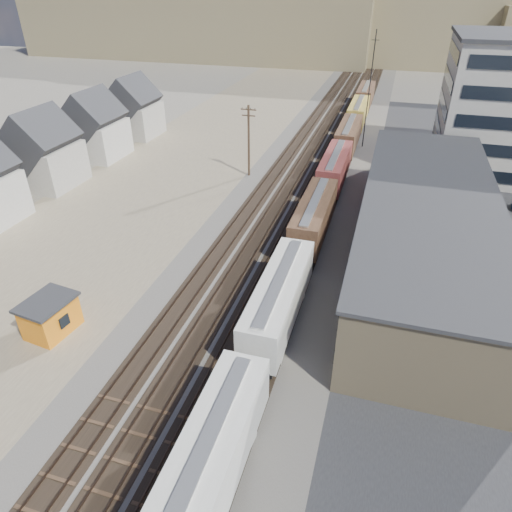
# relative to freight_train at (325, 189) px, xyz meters

# --- Properties ---
(ground) EXTENTS (300.00, 300.00, 0.00)m
(ground) POSITION_rel_freight_train_xyz_m (-3.80, -33.66, -2.79)
(ground) COLOR #6B6356
(ground) RESTS_ON ground
(ballast_bed) EXTENTS (18.00, 200.00, 0.06)m
(ballast_bed) POSITION_rel_freight_train_xyz_m (-3.80, 16.34, -2.76)
(ballast_bed) COLOR #4C4742
(ballast_bed) RESTS_ON ground
(dirt_yard) EXTENTS (24.00, 180.00, 0.03)m
(dirt_yard) POSITION_rel_freight_train_xyz_m (-23.80, 6.34, -2.78)
(dirt_yard) COLOR #74644F
(dirt_yard) RESTS_ON ground
(asphalt_lot) EXTENTS (26.00, 120.00, 0.04)m
(asphalt_lot) POSITION_rel_freight_train_xyz_m (18.20, 1.34, -2.77)
(asphalt_lot) COLOR #232326
(asphalt_lot) RESTS_ON ground
(rail_tracks) EXTENTS (11.40, 200.00, 0.24)m
(rail_tracks) POSITION_rel_freight_train_xyz_m (-4.35, 16.34, -2.68)
(rail_tracks) COLOR black
(rail_tracks) RESTS_ON ground
(freight_train) EXTENTS (3.00, 119.74, 4.46)m
(freight_train) POSITION_rel_freight_train_xyz_m (0.00, 0.00, 0.00)
(freight_train) COLOR black
(freight_train) RESTS_ON ground
(warehouse) EXTENTS (12.40, 40.40, 7.25)m
(warehouse) POSITION_rel_freight_train_xyz_m (11.18, -8.66, 0.86)
(warehouse) COLOR tan
(warehouse) RESTS_ON ground
(utility_pole_north) EXTENTS (2.20, 0.32, 10.00)m
(utility_pole_north) POSITION_rel_freight_train_xyz_m (-12.30, 8.34, 2.50)
(utility_pole_north) COLOR #382619
(utility_pole_north) RESTS_ON ground
(radio_mast) EXTENTS (1.20, 0.16, 18.00)m
(radio_mast) POSITION_rel_freight_train_xyz_m (2.20, 26.34, 6.33)
(radio_mast) COLOR black
(radio_mast) RESTS_ON ground
(townhouse_row) EXTENTS (8.15, 68.16, 10.47)m
(townhouse_row) POSITION_rel_freight_train_xyz_m (-37.80, -8.66, 1.54)
(townhouse_row) COLOR #B7B2A8
(townhouse_row) RESTS_ON ground
(hills_north) EXTENTS (265.00, 80.00, 32.00)m
(hills_north) POSITION_rel_freight_train_xyz_m (-3.63, 134.26, 11.31)
(hills_north) COLOR brown
(hills_north) RESTS_ON ground
(maintenance_shed) EXTENTS (3.74, 4.56, 3.07)m
(maintenance_shed) POSITION_rel_freight_train_xyz_m (-17.33, -28.72, -1.22)
(maintenance_shed) COLOR orange
(maintenance_shed) RESTS_ON ground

